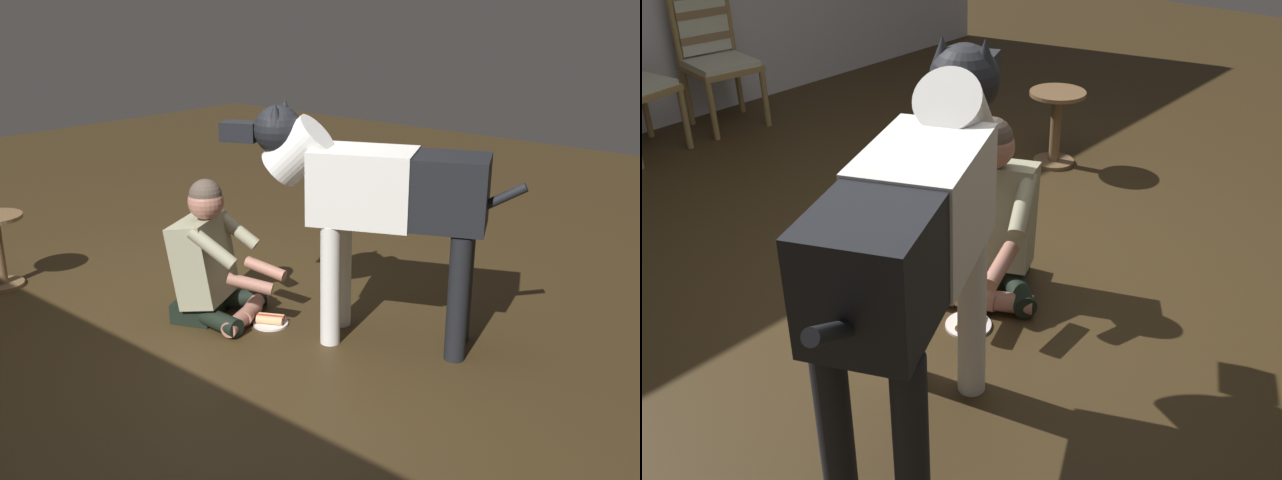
{
  "view_description": "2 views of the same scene",
  "coord_description": "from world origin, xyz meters",
  "views": [
    {
      "loc": [
        -3.07,
        2.4,
        1.84
      ],
      "look_at": [
        -0.68,
        -0.42,
        0.59
      ],
      "focal_mm": 40.14,
      "sensor_mm": 36.0,
      "label": 1
    },
    {
      "loc": [
        -2.43,
        -2.08,
        1.98
      ],
      "look_at": [
        -0.44,
        -0.41,
        0.51
      ],
      "focal_mm": 41.18,
      "sensor_mm": 36.0,
      "label": 2
    }
  ],
  "objects": [
    {
      "name": "hot_dog_on_plate",
      "position": [
        -0.34,
        -0.36,
        0.03
      ],
      "size": [
        0.21,
        0.21,
        0.06
      ],
      "color": "silver",
      "rests_on": "ground"
    },
    {
      "name": "large_dog",
      "position": [
        -0.9,
        -0.61,
        0.85
      ],
      "size": [
        1.54,
        0.8,
        1.33
      ],
      "color": "silver",
      "rests_on": "ground"
    },
    {
      "name": "person_sitting_on_floor",
      "position": [
        -0.0,
        -0.21,
        0.35
      ],
      "size": [
        0.71,
        0.62,
        0.86
      ],
      "color": "black",
      "rests_on": "ground"
    },
    {
      "name": "ground_plane",
      "position": [
        0.0,
        0.0,
        0.0
      ],
      "size": [
        13.53,
        13.53,
        0.0
      ],
      "primitive_type": "plane",
      "color": "#352714"
    }
  ]
}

